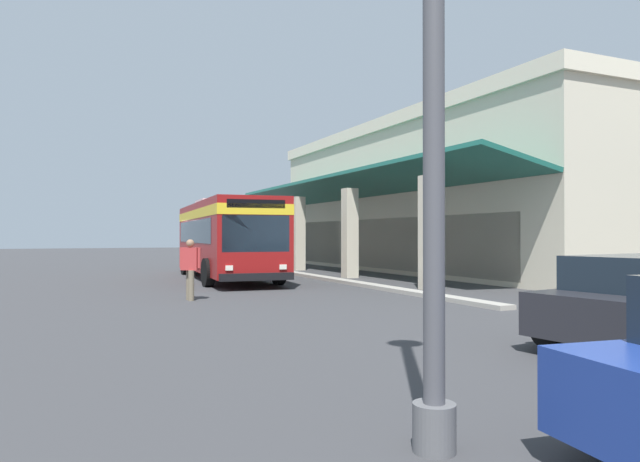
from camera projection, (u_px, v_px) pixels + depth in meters
The scene contains 6 objects.
ground at pixel (351, 269), 30.26m from camera, with size 120.00×120.00×0.00m, color #38383A.
curb_strip at pixel (294, 273), 26.43m from camera, with size 27.82×0.50×0.12m, color #9E998E.
plaza_building at pixel (464, 199), 30.38m from camera, with size 23.49×14.13×7.47m.
transit_bus at pixel (225, 234), 23.95m from camera, with size 11.37×3.40×3.34m.
pedestrian at pixel (190, 266), 15.89m from camera, with size 0.52×0.52×1.68m.
potted_palm at pixel (279, 253), 32.52m from camera, with size 1.72×1.64×2.97m.
Camera 1 is at (26.96, -5.85, 1.79)m, focal length 32.39 mm.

